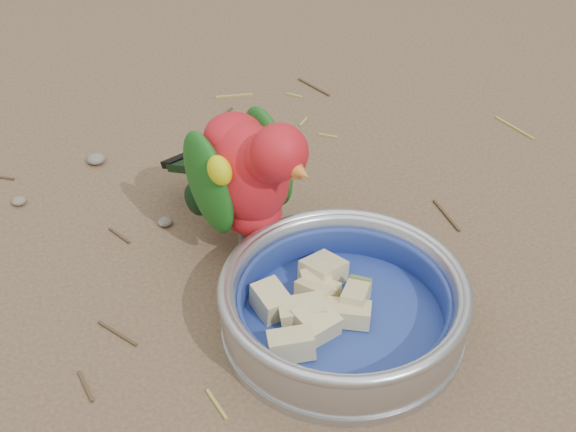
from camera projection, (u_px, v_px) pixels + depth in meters
name	position (u px, v px, depth m)	size (l,w,h in m)	color
ground	(241.00, 316.00, 0.81)	(60.00, 60.00, 0.00)	brown
food_bowl	(342.00, 324.00, 0.79)	(0.24, 0.24, 0.02)	#B2B2BA
bowl_wall	(344.00, 302.00, 0.77)	(0.24, 0.24, 0.04)	#B2B2BA
fruit_wedges	(343.00, 307.00, 0.77)	(0.14, 0.14, 0.03)	#D5C186
lory_parrot	(247.00, 185.00, 0.84)	(0.10, 0.22, 0.18)	red
ground_debris	(230.00, 261.00, 0.87)	(0.90, 0.80, 0.01)	#9D9044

